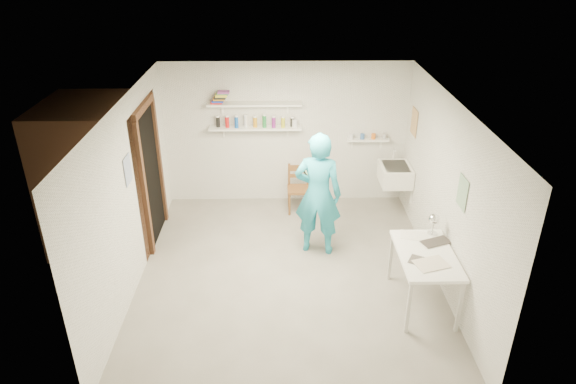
{
  "coord_description": "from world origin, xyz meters",
  "views": [
    {
      "loc": [
        -0.11,
        -5.77,
        4.14
      ],
      "look_at": [
        0.0,
        0.4,
        1.05
      ],
      "focal_mm": 32.0,
      "sensor_mm": 36.0,
      "label": 1
    }
  ],
  "objects_px": {
    "man": "(318,194)",
    "work_table": "(423,279)",
    "desk_lamp": "(434,219)",
    "wall_clock": "(314,168)",
    "wooden_chair": "(299,189)",
    "belfast_sink": "(395,174)"
  },
  "relations": [
    {
      "from": "wall_clock",
      "to": "work_table",
      "type": "relative_size",
      "value": 0.29
    },
    {
      "from": "wooden_chair",
      "to": "work_table",
      "type": "height_order",
      "value": "wooden_chair"
    },
    {
      "from": "belfast_sink",
      "to": "desk_lamp",
      "type": "height_order",
      "value": "desk_lamp"
    },
    {
      "from": "man",
      "to": "wooden_chair",
      "type": "height_order",
      "value": "man"
    },
    {
      "from": "man",
      "to": "desk_lamp",
      "type": "relative_size",
      "value": 13.1
    },
    {
      "from": "man",
      "to": "wooden_chair",
      "type": "distance_m",
      "value": 1.32
    },
    {
      "from": "belfast_sink",
      "to": "desk_lamp",
      "type": "relative_size",
      "value": 4.32
    },
    {
      "from": "work_table",
      "to": "desk_lamp",
      "type": "xyz_separation_m",
      "value": [
        0.18,
        0.44,
        0.59
      ]
    },
    {
      "from": "work_table",
      "to": "wooden_chair",
      "type": "bearing_deg",
      "value": 120.41
    },
    {
      "from": "man",
      "to": "desk_lamp",
      "type": "bearing_deg",
      "value": 161.67
    },
    {
      "from": "belfast_sink",
      "to": "wall_clock",
      "type": "xyz_separation_m",
      "value": [
        -1.37,
        -0.89,
        0.51
      ]
    },
    {
      "from": "belfast_sink",
      "to": "wall_clock",
      "type": "relative_size",
      "value": 1.84
    },
    {
      "from": "man",
      "to": "work_table",
      "type": "xyz_separation_m",
      "value": [
        1.22,
        -1.25,
        -0.54
      ]
    },
    {
      "from": "man",
      "to": "work_table",
      "type": "relative_size",
      "value": 1.64
    },
    {
      "from": "belfast_sink",
      "to": "man",
      "type": "relative_size",
      "value": 0.33
    },
    {
      "from": "wooden_chair",
      "to": "work_table",
      "type": "bearing_deg",
      "value": -59.94
    },
    {
      "from": "belfast_sink",
      "to": "work_table",
      "type": "height_order",
      "value": "belfast_sink"
    },
    {
      "from": "wooden_chair",
      "to": "desk_lamp",
      "type": "bearing_deg",
      "value": -51.4
    },
    {
      "from": "wall_clock",
      "to": "wooden_chair",
      "type": "bearing_deg",
      "value": 111.85
    },
    {
      "from": "belfast_sink",
      "to": "work_table",
      "type": "relative_size",
      "value": 0.54
    },
    {
      "from": "wooden_chair",
      "to": "desk_lamp",
      "type": "distance_m",
      "value": 2.64
    },
    {
      "from": "wall_clock",
      "to": "work_table",
      "type": "distance_m",
      "value": 2.11
    }
  ]
}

